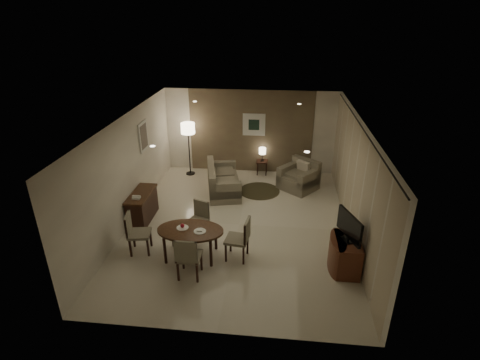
# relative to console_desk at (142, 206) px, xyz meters

# --- Properties ---
(room_shell) EXTENTS (5.50, 7.00, 2.70)m
(room_shell) POSITION_rel_console_desk_xyz_m (2.49, 0.40, 0.98)
(room_shell) COLOR beige
(room_shell) RESTS_ON ground
(taupe_accent) EXTENTS (3.96, 0.03, 2.70)m
(taupe_accent) POSITION_rel_console_desk_xyz_m (2.49, 3.48, 0.98)
(taupe_accent) COLOR brown
(taupe_accent) RESTS_ON wall_back
(curtain_wall) EXTENTS (0.08, 6.70, 2.58)m
(curtain_wall) POSITION_rel_console_desk_xyz_m (5.17, 0.00, 0.95)
(curtain_wall) COLOR beige
(curtain_wall) RESTS_ON wall_right
(curtain_rod) EXTENTS (0.03, 6.80, 0.03)m
(curtain_rod) POSITION_rel_console_desk_xyz_m (5.17, 0.00, 2.27)
(curtain_rod) COLOR black
(curtain_rod) RESTS_ON wall_right
(art_back_frame) EXTENTS (0.72, 0.03, 0.72)m
(art_back_frame) POSITION_rel_console_desk_xyz_m (2.59, 3.46, 1.23)
(art_back_frame) COLOR silver
(art_back_frame) RESTS_ON wall_back
(art_back_canvas) EXTENTS (0.34, 0.01, 0.34)m
(art_back_canvas) POSITION_rel_console_desk_xyz_m (2.59, 3.44, 1.23)
(art_back_canvas) COLOR black
(art_back_canvas) RESTS_ON wall_back
(art_left_frame) EXTENTS (0.03, 0.60, 0.80)m
(art_left_frame) POSITION_rel_console_desk_xyz_m (-0.23, 1.20, 1.48)
(art_left_frame) COLOR silver
(art_left_frame) RESTS_ON wall_left
(art_left_canvas) EXTENTS (0.01, 0.46, 0.64)m
(art_left_canvas) POSITION_rel_console_desk_xyz_m (-0.21, 1.20, 1.48)
(art_left_canvas) COLOR gray
(art_left_canvas) RESTS_ON wall_left
(downlight_nl) EXTENTS (0.10, 0.10, 0.01)m
(downlight_nl) POSITION_rel_console_desk_xyz_m (1.09, -1.80, 2.31)
(downlight_nl) COLOR white
(downlight_nl) RESTS_ON ceiling
(downlight_nr) EXTENTS (0.10, 0.10, 0.01)m
(downlight_nr) POSITION_rel_console_desk_xyz_m (3.89, -1.80, 2.31)
(downlight_nr) COLOR white
(downlight_nr) RESTS_ON ceiling
(downlight_fl) EXTENTS (0.10, 0.10, 0.01)m
(downlight_fl) POSITION_rel_console_desk_xyz_m (1.09, 1.80, 2.31)
(downlight_fl) COLOR white
(downlight_fl) RESTS_ON ceiling
(downlight_fr) EXTENTS (0.10, 0.10, 0.01)m
(downlight_fr) POSITION_rel_console_desk_xyz_m (3.89, 1.80, 2.31)
(downlight_fr) COLOR white
(downlight_fr) RESTS_ON ceiling
(console_desk) EXTENTS (0.48, 1.20, 0.75)m
(console_desk) POSITION_rel_console_desk_xyz_m (0.00, 0.00, 0.00)
(console_desk) COLOR #4F3219
(console_desk) RESTS_ON floor
(telephone) EXTENTS (0.20, 0.14, 0.09)m
(telephone) POSITION_rel_console_desk_xyz_m (0.00, -0.30, 0.43)
(telephone) COLOR white
(telephone) RESTS_ON console_desk
(tv_cabinet) EXTENTS (0.48, 0.90, 0.70)m
(tv_cabinet) POSITION_rel_console_desk_xyz_m (4.89, -1.50, -0.03)
(tv_cabinet) COLOR brown
(tv_cabinet) RESTS_ON floor
(flat_tv) EXTENTS (0.36, 0.85, 0.60)m
(flat_tv) POSITION_rel_console_desk_xyz_m (4.87, -1.50, 0.65)
(flat_tv) COLOR black
(flat_tv) RESTS_ON tv_cabinet
(dining_table) EXTENTS (1.44, 0.90, 0.67)m
(dining_table) POSITION_rel_console_desk_xyz_m (1.59, -1.41, -0.04)
(dining_table) COLOR #4F3219
(dining_table) RESTS_ON floor
(chair_near) EXTENTS (0.48, 0.48, 0.97)m
(chair_near) POSITION_rel_console_desk_xyz_m (1.71, -2.06, 0.11)
(chair_near) COLOR gray
(chair_near) RESTS_ON floor
(chair_far) EXTENTS (0.55, 0.55, 0.88)m
(chair_far) POSITION_rel_console_desk_xyz_m (1.57, -0.66, 0.06)
(chair_far) COLOR gray
(chair_far) RESTS_ON floor
(chair_left) EXTENTS (0.53, 0.53, 0.95)m
(chair_left) POSITION_rel_console_desk_xyz_m (0.43, -1.36, 0.10)
(chair_left) COLOR gray
(chair_left) RESTS_ON floor
(chair_right) EXTENTS (0.53, 0.53, 0.97)m
(chair_right) POSITION_rel_console_desk_xyz_m (2.59, -1.37, 0.11)
(chair_right) COLOR gray
(chair_right) RESTS_ON floor
(plate_a) EXTENTS (0.26, 0.26, 0.02)m
(plate_a) POSITION_rel_console_desk_xyz_m (1.41, -1.36, 0.31)
(plate_a) COLOR white
(plate_a) RESTS_ON dining_table
(plate_b) EXTENTS (0.26, 0.26, 0.02)m
(plate_b) POSITION_rel_console_desk_xyz_m (1.81, -1.46, 0.31)
(plate_b) COLOR white
(plate_b) RESTS_ON dining_table
(fruit_apple) EXTENTS (0.09, 0.09, 0.09)m
(fruit_apple) POSITION_rel_console_desk_xyz_m (1.41, -1.36, 0.36)
(fruit_apple) COLOR red
(fruit_apple) RESTS_ON plate_a
(napkin) EXTENTS (0.12, 0.08, 0.03)m
(napkin) POSITION_rel_console_desk_xyz_m (1.81, -1.46, 0.33)
(napkin) COLOR white
(napkin) RESTS_ON plate_b
(round_rug) EXTENTS (1.20, 1.20, 0.01)m
(round_rug) POSITION_rel_console_desk_xyz_m (2.89, 1.95, -0.37)
(round_rug) COLOR #38311F
(round_rug) RESTS_ON floor
(sofa) EXTENTS (1.91, 1.24, 0.83)m
(sofa) POSITION_rel_console_desk_xyz_m (1.83, 1.83, 0.04)
(sofa) COLOR gray
(sofa) RESTS_ON floor
(armchair) EXTENTS (1.33, 1.32, 0.86)m
(armchair) POSITION_rel_console_desk_xyz_m (4.03, 2.25, 0.06)
(armchair) COLOR gray
(armchair) RESTS_ON floor
(side_table) EXTENTS (0.36, 0.36, 0.45)m
(side_table) POSITION_rel_console_desk_xyz_m (2.89, 3.25, -0.15)
(side_table) COLOR #321910
(side_table) RESTS_ON floor
(table_lamp) EXTENTS (0.22, 0.22, 0.50)m
(table_lamp) POSITION_rel_console_desk_xyz_m (2.89, 3.25, 0.33)
(table_lamp) COLOR #FFEAC1
(table_lamp) RESTS_ON side_table
(floor_lamp) EXTENTS (0.44, 0.44, 1.72)m
(floor_lamp) POSITION_rel_console_desk_xyz_m (0.55, 2.99, 0.49)
(floor_lamp) COLOR #FFE5B7
(floor_lamp) RESTS_ON floor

